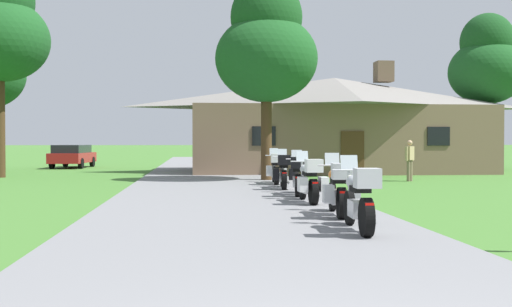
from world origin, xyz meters
name	(u,v)px	position (x,y,z in m)	size (l,w,h in m)	color
ground_plane	(219,184)	(0.00, 20.00, 0.00)	(500.00, 500.00, 0.00)	#42752D
asphalt_driveway	(221,187)	(0.00, 18.00, 0.03)	(6.40, 80.00, 0.06)	slate
motorcycle_silver_nearest_to_camera	(359,199)	(1.92, 6.97, 0.62)	(0.66, 2.08, 1.30)	black
motorcycle_orange_second_in_row	(338,190)	(2.07, 9.13, 0.61)	(0.84, 2.08, 1.30)	black
motorcycle_silver_third_in_row	(310,181)	(1.98, 11.88, 0.61)	(0.73, 2.08, 1.30)	black
motorcycle_red_fourth_in_row	(297,176)	(2.04, 14.13, 0.62)	(0.76, 2.08, 1.30)	black
motorcycle_silver_fifth_in_row	(283,172)	(1.98, 16.50, 0.61)	(0.84, 2.08, 1.30)	black
motorcycle_green_farthest_in_row	(276,169)	(2.02, 18.77, 0.61)	(0.79, 2.08, 1.30)	black
stone_lodge	(334,124)	(6.45, 28.56, 2.57)	(15.89, 8.05, 5.90)	brown
bystander_tan_shirt_near_lodge	(410,158)	(7.73, 20.58, 0.93)	(0.44, 0.40, 1.67)	#75664C
tree_right_of_lodge	(487,63)	(15.53, 29.76, 6.03)	(4.28, 4.28, 8.86)	#422D19
tree_by_lodge_front	(266,47)	(1.95, 21.17, 5.43)	(4.14, 4.14, 8.17)	#422D19
parked_red_suv_far_left	(73,155)	(-8.41, 34.80, 0.78)	(2.13, 4.71, 1.40)	maroon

